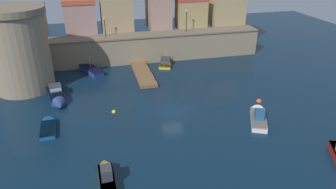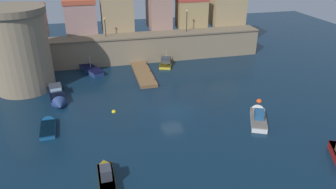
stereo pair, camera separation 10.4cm
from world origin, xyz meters
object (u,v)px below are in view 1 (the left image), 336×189
at_px(moored_boat_0, 106,175).
at_px(moored_boat_2, 48,125).
at_px(mooring_buoy_0, 259,101).
at_px(moored_boat_1, 258,115).
at_px(quay_lamp_0, 105,24).
at_px(moored_boat_6, 57,97).
at_px(mooring_buoy_1, 114,112).
at_px(moored_boat_3, 166,61).
at_px(moored_boat_5, 87,67).
at_px(fortress_tower, 19,49).
at_px(quay_lamp_1, 186,17).

distance_m(moored_boat_0, moored_boat_2, 11.54).
bearing_deg(mooring_buoy_0, moored_boat_1, -120.66).
distance_m(quay_lamp_0, mooring_buoy_0, 26.51).
height_order(quay_lamp_0, moored_boat_6, quay_lamp_0).
height_order(moored_boat_1, mooring_buoy_1, moored_boat_1).
relative_size(moored_boat_2, moored_boat_3, 0.90).
xyz_separation_m(moored_boat_0, mooring_buoy_0, (19.72, 10.16, -0.55)).
bearing_deg(moored_boat_2, moored_boat_5, -17.95).
xyz_separation_m(fortress_tower, moored_boat_6, (4.34, -4.96, -5.02)).
height_order(moored_boat_0, moored_boat_3, moored_boat_3).
xyz_separation_m(moored_boat_0, moored_boat_1, (17.46, 6.33, -0.11)).
distance_m(moored_boat_5, mooring_buoy_1, 15.04).
bearing_deg(moored_boat_6, moored_boat_5, 148.49).
bearing_deg(quay_lamp_0, moored_boat_1, -56.29).
relative_size(quay_lamp_0, moored_boat_0, 0.62).
bearing_deg(moored_boat_2, fortress_tower, 15.12).
bearing_deg(quay_lamp_0, moored_boat_3, -16.20).
height_order(fortress_tower, moored_boat_2, fortress_tower).
bearing_deg(moored_boat_6, quay_lamp_0, 139.21).
xyz_separation_m(quay_lamp_1, moored_boat_0, (-15.79, -29.04, -6.33)).
relative_size(mooring_buoy_0, mooring_buoy_1, 1.35).
xyz_separation_m(quay_lamp_0, mooring_buoy_1, (-0.63, -17.20, -6.53)).
xyz_separation_m(fortress_tower, moored_boat_2, (3.77, -11.57, -5.28)).
bearing_deg(moored_boat_5, moored_boat_6, 133.57).
height_order(quay_lamp_1, mooring_buoy_1, quay_lamp_1).
height_order(moored_boat_2, mooring_buoy_0, moored_boat_2).
height_order(moored_boat_1, moored_boat_6, moored_boat_6).
relative_size(moored_boat_3, moored_boat_6, 0.72).
relative_size(moored_boat_0, moored_boat_3, 0.98).
relative_size(moored_boat_1, mooring_buoy_0, 8.39).
xyz_separation_m(moored_boat_1, moored_boat_3, (-5.84, 20.00, -0.04)).
bearing_deg(moored_boat_5, moored_boat_2, 139.85).
bearing_deg(mooring_buoy_0, moored_boat_3, 116.62).
xyz_separation_m(quay_lamp_0, moored_boat_5, (-3.42, -2.42, -6.09)).
bearing_deg(fortress_tower, mooring_buoy_0, -21.67).
height_order(quay_lamp_1, moored_boat_5, quay_lamp_1).
distance_m(moored_boat_0, mooring_buoy_0, 22.19).
relative_size(fortress_tower, moored_boat_0, 2.24).
bearing_deg(fortress_tower, quay_lamp_1, 16.32).
height_order(fortress_tower, moored_boat_1, fortress_tower).
distance_m(moored_boat_1, moored_boat_2, 23.30).
height_order(quay_lamp_0, moored_boat_2, quay_lamp_0).
xyz_separation_m(quay_lamp_0, moored_boat_2, (-7.84, -18.91, -6.27)).
xyz_separation_m(moored_boat_2, moored_boat_5, (4.42, 16.49, 0.18)).
height_order(moored_boat_0, mooring_buoy_1, moored_boat_0).
relative_size(quay_lamp_1, moored_boat_0, 0.74).
relative_size(fortress_tower, quay_lamp_1, 3.02).
xyz_separation_m(moored_boat_1, moored_boat_2, (-22.99, 3.80, -0.18)).
relative_size(moored_boat_0, moored_boat_5, 0.67).
bearing_deg(fortress_tower, mooring_buoy_1, -41.88).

